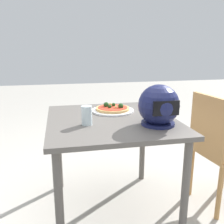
# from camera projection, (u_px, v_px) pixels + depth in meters

# --- Properties ---
(ground_plane) EXTENTS (14.00, 14.00, 0.00)m
(ground_plane) POSITION_uv_depth(u_px,v_px,m) (111.00, 209.00, 1.99)
(ground_plane) COLOR #B2ADA3
(dining_table) EXTENTS (0.89, 0.96, 0.75)m
(dining_table) POSITION_uv_depth(u_px,v_px,m) (111.00, 131.00, 1.83)
(dining_table) COLOR #5B5651
(dining_table) RESTS_ON ground
(pizza_plate) EXTENTS (0.33, 0.33, 0.01)m
(pizza_plate) POSITION_uv_depth(u_px,v_px,m) (113.00, 110.00, 2.00)
(pizza_plate) COLOR white
(pizza_plate) RESTS_ON dining_table
(pizza) EXTENTS (0.26, 0.26, 0.06)m
(pizza) POSITION_uv_depth(u_px,v_px,m) (113.00, 108.00, 2.00)
(pizza) COLOR tan
(pizza) RESTS_ON pizza_plate
(motorcycle_helmet) EXTENTS (0.27, 0.27, 0.27)m
(motorcycle_helmet) POSITION_uv_depth(u_px,v_px,m) (159.00, 106.00, 1.62)
(motorcycle_helmet) COLOR #191E4C
(motorcycle_helmet) RESTS_ON dining_table
(drinking_glass) EXTENTS (0.07, 0.07, 0.13)m
(drinking_glass) POSITION_uv_depth(u_px,v_px,m) (87.00, 115.00, 1.64)
(drinking_glass) COLOR silver
(drinking_glass) RESTS_ON dining_table
(chair_side) EXTENTS (0.44, 0.44, 0.90)m
(chair_side) POSITION_uv_depth(u_px,v_px,m) (216.00, 145.00, 1.94)
(chair_side) COLOR #B7844C
(chair_side) RESTS_ON ground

